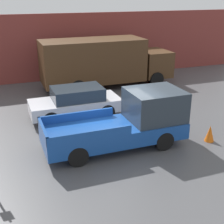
{
  "coord_description": "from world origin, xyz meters",
  "views": [
    {
      "loc": [
        -4.44,
        -10.64,
        5.82
      ],
      "look_at": [
        -0.15,
        0.76,
        1.09
      ],
      "focal_mm": 50.0,
      "sensor_mm": 36.0,
      "label": 1
    }
  ],
  "objects_px": {
    "car": "(76,102)",
    "traffic_cone": "(210,133)",
    "delivery_truck": "(103,61)",
    "pickup_truck": "(129,121)"
  },
  "relations": [
    {
      "from": "car",
      "to": "traffic_cone",
      "type": "height_order",
      "value": "car"
    },
    {
      "from": "traffic_cone",
      "to": "delivery_truck",
      "type": "bearing_deg",
      "value": 99.6
    },
    {
      "from": "car",
      "to": "traffic_cone",
      "type": "relative_size",
      "value": 6.41
    },
    {
      "from": "car",
      "to": "delivery_truck",
      "type": "xyz_separation_m",
      "value": [
        2.95,
        4.54,
        0.88
      ]
    },
    {
      "from": "delivery_truck",
      "to": "traffic_cone",
      "type": "bearing_deg",
      "value": -80.4
    },
    {
      "from": "delivery_truck",
      "to": "traffic_cone",
      "type": "xyz_separation_m",
      "value": [
        1.54,
        -9.09,
        -1.32
      ]
    },
    {
      "from": "traffic_cone",
      "to": "car",
      "type": "bearing_deg",
      "value": 134.54
    },
    {
      "from": "delivery_truck",
      "to": "car",
      "type": "bearing_deg",
      "value": -123.03
    },
    {
      "from": "pickup_truck",
      "to": "car",
      "type": "xyz_separation_m",
      "value": [
        -1.24,
        3.65,
        -0.22
      ]
    },
    {
      "from": "pickup_truck",
      "to": "delivery_truck",
      "type": "bearing_deg",
      "value": 78.21
    }
  ]
}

